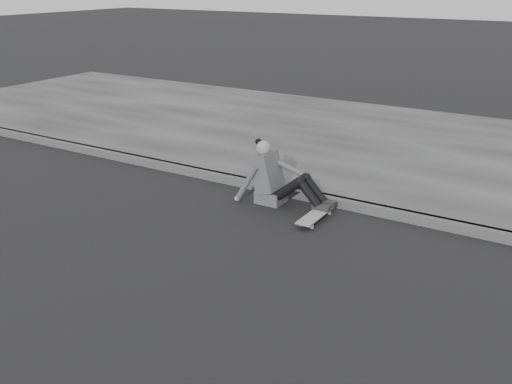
% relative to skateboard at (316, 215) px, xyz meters
% --- Properties ---
extents(ground, '(80.00, 80.00, 0.00)m').
position_rel_skateboard_xyz_m(ground, '(1.02, -1.98, -0.07)').
color(ground, black).
rests_on(ground, ground).
extents(curb, '(24.00, 0.16, 0.12)m').
position_rel_skateboard_xyz_m(curb, '(1.02, 0.60, -0.01)').
color(curb, '#444444').
rests_on(curb, ground).
extents(sidewalk, '(24.00, 6.00, 0.12)m').
position_rel_skateboard_xyz_m(sidewalk, '(1.02, 3.62, -0.01)').
color(sidewalk, '#3B3B3B').
rests_on(sidewalk, ground).
extents(skateboard, '(0.20, 0.78, 0.09)m').
position_rel_skateboard_xyz_m(skateboard, '(0.00, 0.00, 0.00)').
color(skateboard, '#A4A49E').
rests_on(skateboard, ground).
extents(seated_woman, '(1.38, 0.46, 0.88)m').
position_rel_skateboard_xyz_m(seated_woman, '(-0.73, 0.25, 0.29)').
color(seated_woman, '#48484A').
rests_on(seated_woman, ground).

